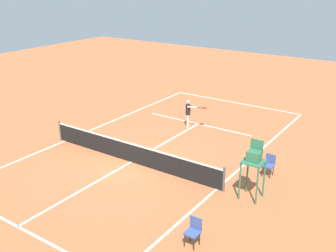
# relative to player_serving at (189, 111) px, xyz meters

# --- Properties ---
(ground_plane) EXTENTS (60.00, 60.00, 0.00)m
(ground_plane) POSITION_rel_player_serving_xyz_m (-0.18, 5.45, -0.96)
(ground_plane) COLOR #B76038
(court_lines) EXTENTS (9.12, 22.75, 0.01)m
(court_lines) POSITION_rel_player_serving_xyz_m (-0.18, 5.45, -0.96)
(court_lines) COLOR white
(court_lines) RESTS_ON ground
(tennis_net) EXTENTS (9.72, 0.10, 1.07)m
(tennis_net) POSITION_rel_player_serving_xyz_m (-0.18, 5.45, -0.47)
(tennis_net) COLOR #4C4C51
(tennis_net) RESTS_ON ground
(player_serving) EXTENTS (1.29, 0.58, 1.63)m
(player_serving) POSITION_rel_player_serving_xyz_m (0.00, 0.00, 0.00)
(player_serving) COLOR beige
(player_serving) RESTS_ON ground
(tennis_ball) EXTENTS (0.07, 0.07, 0.07)m
(tennis_ball) POSITION_rel_player_serving_xyz_m (0.43, 2.97, -0.93)
(tennis_ball) COLOR #CCE033
(tennis_ball) RESTS_ON ground
(umpire_chair) EXTENTS (0.80, 0.80, 2.41)m
(umpire_chair) POSITION_rel_player_serving_xyz_m (-6.11, 5.29, 0.64)
(umpire_chair) COLOR #2D6B4C
(umpire_chair) RESTS_ON ground
(courtside_chair_near) EXTENTS (0.44, 0.46, 0.95)m
(courtside_chair_near) POSITION_rel_player_serving_xyz_m (-5.74, 9.07, -0.43)
(courtside_chair_near) COLOR #262626
(courtside_chair_near) RESTS_ON ground
(courtside_chair_mid) EXTENTS (0.44, 0.46, 0.95)m
(courtside_chair_mid) POSITION_rel_player_serving_xyz_m (-5.98, 3.09, -0.43)
(courtside_chair_mid) COLOR #262626
(courtside_chair_mid) RESTS_ON ground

